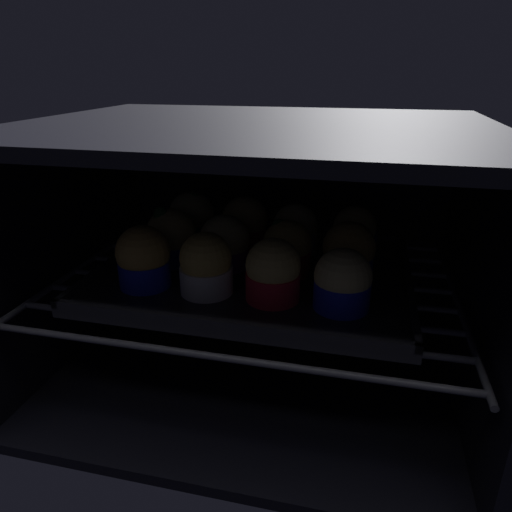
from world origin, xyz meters
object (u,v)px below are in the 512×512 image
Objects in this scene: muffin_row0_col1 at (206,265)px; muffin_row1_col1 at (225,244)px; muffin_row1_col2 at (287,249)px; muffin_row2_col3 at (354,233)px; muffin_row0_col0 at (144,258)px; muffin_row1_col0 at (171,238)px; muffin_row1_col3 at (349,253)px; baking_tray at (256,273)px; muffin_row2_col0 at (192,219)px; muffin_row0_col2 at (273,272)px; muffin_row2_col2 at (295,230)px; muffin_row0_col3 at (342,282)px; muffin_row2_col1 at (245,224)px.

muffin_row0_col1 is 8.44cm from muffin_row1_col1.
muffin_row1_col2 is 12.27cm from muffin_row2_col3.
muffin_row0_col0 is 8.38cm from muffin_row1_col0.
baking_tray is at bearing -179.39° from muffin_row1_col3.
muffin_row1_col1 is (-4.63, 0.20, 3.88)cm from baking_tray.
muffin_row2_col0 reaches higher than muffin_row1_col2.
muffin_row1_col0 is 8.01cm from muffin_row1_col1.
muffin_row0_col1 is 0.94× the size of muffin_row1_col0.
muffin_row1_col3 is (8.61, 8.32, 0.07)cm from muffin_row0_col2.
muffin_row1_col0 reaches higher than baking_tray.
muffin_row2_col2 is at bearing 90.82° from muffin_row1_col2.
muffin_row2_col0 is 16.92cm from muffin_row2_col2.
muffin_row1_col0 reaches higher than muffin_row0_col2.
muffin_row1_col0 is at bearing -89.54° from muffin_row2_col0.
muffin_row0_col3 is 17.12cm from muffin_row2_col3.
muffin_row0_col2 is 0.98× the size of muffin_row2_col1.
muffin_row0_col3 is at bearing -19.03° from muffin_row1_col0.
muffin_row1_col3 is at bearing -27.86° from muffin_row2_col1.
muffin_row1_col1 and muffin_row1_col2 have the same top height.
baking_tray is at bearing -34.44° from muffin_row2_col0.
muffin_row0_col2 is 1.06× the size of muffin_row0_col3.
muffin_row2_col0 is 1.08× the size of muffin_row2_col3.
muffin_row0_col0 is 0.97× the size of muffin_row1_col0.
muffin_row0_col0 is at bearing -117.74° from muffin_row2_col1.
muffin_row0_col3 is 0.98× the size of muffin_row2_col2.
muffin_row1_col0 is 1.08× the size of muffin_row2_col3.
baking_tray is 5.59× the size of muffin_row2_col2.
muffin_row1_col0 reaches higher than muffin_row2_col2.
baking_tray is 13.30cm from muffin_row1_col0.
muffin_row1_col3 is (8.35, 0.10, 0.16)cm from muffin_row1_col2.
muffin_row2_col1 is (-16.61, 8.78, 0.04)cm from muffin_row1_col3.
muffin_row1_col3 is at bearing 25.99° from muffin_row0_col1.
muffin_row0_col3 reaches higher than baking_tray.
muffin_row1_col0 is at bearing 134.19° from muffin_row0_col1.
muffin_row0_col0 is (-12.96, -8.22, 4.31)cm from baking_tray.
muffin_row0_col2 is 1.04× the size of muffin_row2_col2.
muffin_row1_col3 reaches higher than muffin_row2_col2.
muffin_row0_col2 and muffin_row2_col3 have the same top height.
muffin_row2_col2 reaches higher than muffin_row0_col3.
muffin_row0_col0 reaches higher than muffin_row0_col2.
baking_tray is 10.30cm from muffin_row0_col1.
muffin_row2_col3 is (17.03, -0.30, -0.12)cm from muffin_row2_col1.
muffin_row1_col1 is (8.33, 8.42, -0.42)cm from muffin_row0_col0.
muffin_row2_col0 is 8.77cm from muffin_row2_col1.
muffin_row0_col1 reaches higher than muffin_row2_col3.
muffin_row1_col2 is 19.12cm from muffin_row2_col0.
muffin_row1_col1 is at bearing 135.99° from muffin_row0_col2.
baking_tray is 15.52cm from muffin_row0_col3.
muffin_row2_col1 is (-3.95, 8.92, 4.19)cm from baking_tray.
muffin_row0_col0 reaches higher than muffin_row1_col2.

